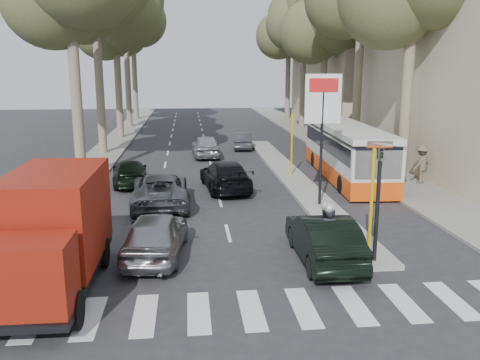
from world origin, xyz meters
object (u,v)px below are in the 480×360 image
(red_truck, at_px, (51,231))
(motorcycle, at_px, (327,236))
(dark_hatchback, at_px, (324,238))
(city_bus, at_px, (346,150))
(silver_hatchback, at_px, (156,234))

(red_truck, height_order, motorcycle, red_truck)
(dark_hatchback, height_order, city_bus, city_bus)
(dark_hatchback, height_order, motorcycle, motorcycle)
(silver_hatchback, relative_size, motorcycle, 1.84)
(red_truck, xyz_separation_m, motorcycle, (7.70, 1.05, -0.76))
(city_bus, height_order, motorcycle, city_bus)
(city_bus, bearing_deg, red_truck, -129.76)
(city_bus, relative_size, motorcycle, 4.71)
(dark_hatchback, relative_size, city_bus, 0.41)
(dark_hatchback, xyz_separation_m, city_bus, (4.40, 11.79, 0.77))
(motorcycle, bearing_deg, silver_hatchback, 170.34)
(motorcycle, bearing_deg, city_bus, 73.08)
(silver_hatchback, bearing_deg, red_truck, 46.96)
(red_truck, bearing_deg, silver_hatchback, 41.61)
(city_bus, xyz_separation_m, motorcycle, (-4.38, -12.04, -0.61))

